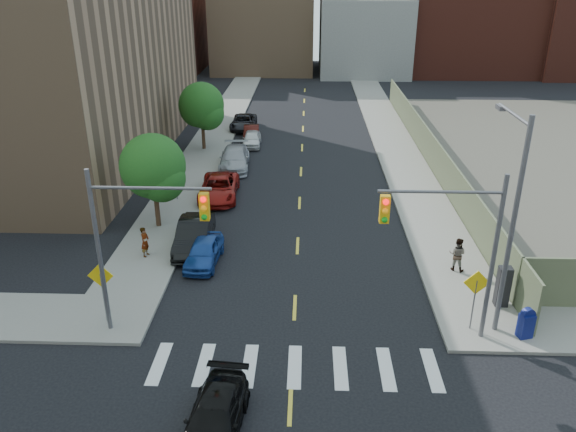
# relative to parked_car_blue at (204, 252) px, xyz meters

# --- Properties ---
(sidewalk_nw) EXTENTS (3.50, 73.00, 0.15)m
(sidewalk_nw) POSITION_rel_parked_car_blue_xyz_m (-3.10, 29.59, -0.57)
(sidewalk_nw) COLOR gray
(sidewalk_nw) RESTS_ON ground
(sidewalk_ne) EXTENTS (3.50, 73.00, 0.15)m
(sidewalk_ne) POSITION_rel_parked_car_blue_xyz_m (12.40, 29.59, -0.57)
(sidewalk_ne) COLOR gray
(sidewalk_ne) RESTS_ON ground
(fence_north) EXTENTS (0.12, 44.00, 2.50)m
(fence_north) POSITION_rel_parked_car_blue_xyz_m (14.25, 16.09, 0.61)
(fence_north) COLOR #696E4D
(fence_north) RESTS_ON ground
(building_nw) EXTENTS (22.00, 30.00, 16.00)m
(building_nw) POSITION_rel_parked_car_blue_xyz_m (-17.35, 18.09, 7.36)
(building_nw) COLOR #8C6B4C
(building_nw) RESTS_ON ground
(bg_bldg_west) EXTENTS (14.00, 18.00, 12.00)m
(bg_bldg_west) POSITION_rel_parked_car_blue_xyz_m (-17.35, 58.09, 5.36)
(bg_bldg_west) COLOR #592319
(bg_bldg_west) RESTS_ON ground
(bg_bldg_midwest) EXTENTS (14.00, 16.00, 15.00)m
(bg_bldg_midwest) POSITION_rel_parked_car_blue_xyz_m (-1.35, 60.09, 6.86)
(bg_bldg_midwest) COLOR #8C6B4C
(bg_bldg_midwest) RESTS_ON ground
(bg_bldg_center) EXTENTS (12.00, 16.00, 10.00)m
(bg_bldg_center) POSITION_rel_parked_car_blue_xyz_m (12.65, 58.09, 4.36)
(bg_bldg_center) COLOR gray
(bg_bldg_center) RESTS_ON ground
(bg_bldg_east) EXTENTS (18.00, 18.00, 16.00)m
(bg_bldg_east) POSITION_rel_parked_car_blue_xyz_m (26.65, 60.09, 7.36)
(bg_bldg_east) COLOR #592319
(bg_bldg_east) RESTS_ON ground
(signal_nw) EXTENTS (4.59, 0.30, 7.00)m
(signal_nw) POSITION_rel_parked_car_blue_xyz_m (-1.33, -5.91, 3.89)
(signal_nw) COLOR #59595E
(signal_nw) RESTS_ON ground
(signal_ne) EXTENTS (4.59, 0.30, 7.00)m
(signal_ne) POSITION_rel_parked_car_blue_xyz_m (10.64, -5.91, 3.89)
(signal_ne) COLOR #59595E
(signal_ne) RESTS_ON ground
(streetlight_ne) EXTENTS (0.25, 3.70, 9.00)m
(streetlight_ne) POSITION_rel_parked_car_blue_xyz_m (12.85, -5.01, 4.58)
(streetlight_ne) COLOR #59595E
(streetlight_ne) RESTS_ON ground
(warn_sign_nw) EXTENTS (1.06, 0.06, 2.83)m
(warn_sign_nw) POSITION_rel_parked_car_blue_xyz_m (-3.15, -5.41, 1.35)
(warn_sign_nw) COLOR #59595E
(warn_sign_nw) RESTS_ON ground
(warn_sign_ne) EXTENTS (1.06, 0.06, 2.83)m
(warn_sign_ne) POSITION_rel_parked_car_blue_xyz_m (11.85, -5.41, 1.35)
(warn_sign_ne) COLOR #59595E
(warn_sign_ne) RESTS_ON ground
(warn_sign_midwest) EXTENTS (1.06, 0.06, 2.83)m
(warn_sign_midwest) POSITION_rel_parked_car_blue_xyz_m (-3.15, 8.09, 1.35)
(warn_sign_midwest) COLOR #59595E
(warn_sign_midwest) RESTS_ON ground
(tree_west_near) EXTENTS (3.66, 3.64, 5.52)m
(tree_west_near) POSITION_rel_parked_car_blue_xyz_m (-3.35, 4.14, 2.84)
(tree_west_near) COLOR #332114
(tree_west_near) RESTS_ON ground
(tree_west_far) EXTENTS (3.66, 3.64, 5.52)m
(tree_west_far) POSITION_rel_parked_car_blue_xyz_m (-3.35, 19.14, 2.84)
(tree_west_far) COLOR #332114
(tree_west_far) RESTS_ON ground
(parked_car_blue) EXTENTS (1.75, 3.85, 1.28)m
(parked_car_blue) POSITION_rel_parked_car_blue_xyz_m (0.00, 0.00, 0.00)
(parked_car_blue) COLOR navy
(parked_car_blue) RESTS_ON ground
(parked_car_black) EXTENTS (1.77, 4.76, 1.55)m
(parked_car_black) POSITION_rel_parked_car_blue_xyz_m (-0.78, 1.59, 0.14)
(parked_car_black) COLOR black
(parked_car_black) RESTS_ON ground
(parked_car_red) EXTENTS (2.57, 5.19, 1.42)m
(parked_car_red) POSITION_rel_parked_car_blue_xyz_m (-0.56, 8.74, 0.07)
(parked_car_red) COLOR maroon
(parked_car_red) RESTS_ON ground
(parked_car_silver) EXTENTS (2.42, 5.33, 1.51)m
(parked_car_silver) POSITION_rel_parked_car_blue_xyz_m (-0.28, 14.66, 0.11)
(parked_car_silver) COLOR #999BA0
(parked_car_silver) RESTS_ON ground
(parked_car_white) EXTENTS (1.61, 3.70, 1.24)m
(parked_car_white) POSITION_rel_parked_car_blue_xyz_m (0.45, 20.47, -0.02)
(parked_car_white) COLOR silver
(parked_car_white) RESTS_ON ground
(parked_car_maroon) EXTENTS (1.54, 3.78, 1.22)m
(parked_car_maroon) POSITION_rel_parked_car_blue_xyz_m (0.23, 22.31, -0.03)
(parked_car_maroon) COLOR #3D100C
(parked_car_maroon) RESTS_ON ground
(parked_car_grey) EXTENTS (2.22, 4.69, 1.29)m
(parked_car_grey) POSITION_rel_parked_car_blue_xyz_m (-0.85, 25.86, 0.01)
(parked_car_grey) COLOR black
(parked_car_grey) RESTS_ON ground
(black_sedan) EXTENTS (2.09, 4.37, 1.23)m
(black_sedan) POSITION_rel_parked_car_blue_xyz_m (2.31, -11.28, -0.03)
(black_sedan) COLOR black
(black_sedan) RESTS_ON ground
(mailbox) EXTENTS (0.64, 0.55, 1.33)m
(mailbox) POSITION_rel_parked_car_blue_xyz_m (13.85, -5.91, 0.15)
(mailbox) COLOR navy
(mailbox) RESTS_ON sidewalk_ne
(payphone) EXTENTS (0.55, 0.46, 1.85)m
(payphone) POSITION_rel_parked_car_blue_xyz_m (13.63, -3.59, 0.43)
(payphone) COLOR black
(payphone) RESTS_ON sidewalk_ne
(pedestrian_west) EXTENTS (0.49, 0.64, 1.58)m
(pedestrian_west) POSITION_rel_parked_car_blue_xyz_m (-3.06, 0.38, 0.30)
(pedestrian_west) COLOR gray
(pedestrian_west) RESTS_ON sidewalk_nw
(pedestrian_east) EXTENTS (1.01, 0.92, 1.69)m
(pedestrian_east) POSITION_rel_parked_car_blue_xyz_m (12.41, -0.51, 0.35)
(pedestrian_east) COLOR gray
(pedestrian_east) RESTS_ON sidewalk_ne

